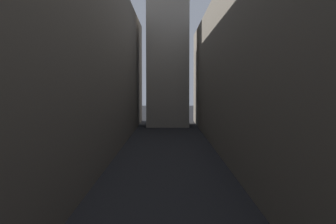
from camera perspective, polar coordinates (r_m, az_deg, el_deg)
ground_plane at (r=39.73m, az=0.15°, el=-7.35°), size 264.00×264.00×0.00m
building_block_left at (r=43.15m, az=-17.46°, el=6.68°), size 14.94×108.00×20.00m
building_block_right at (r=42.45m, az=14.86°, el=5.53°), size 10.44×108.00×18.15m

